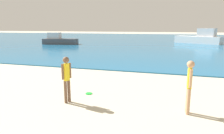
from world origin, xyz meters
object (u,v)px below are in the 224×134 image
Objects in this scene: frisbee at (89,94)px; boat_near at (59,40)px; person_distant at (189,84)px; boat_far at (200,38)px; person_standing at (67,77)px.

boat_near is (-12.47, 18.59, 0.61)m from frisbee.
boat_near is (-15.90, 19.38, -0.26)m from person_distant.
boat_far is (19.31, 7.06, 0.20)m from boat_near.
person_distant is 26.65m from boat_far.
boat_far is at bearing -11.57° from person_distant.
person_distant is (3.77, 0.22, 0.01)m from person_standing.
person_standing is 23.05m from boat_near.
boat_near is (-12.13, 19.59, -0.25)m from person_standing.
frisbee is at bearing -64.98° from boat_near.
boat_near is 20.56m from boat_far.
frisbee is (0.33, 1.00, -0.86)m from person_standing.
person_distant is at bearing -59.71° from person_standing.
boat_far reaches higher than person_standing.
frisbee is 26.56m from boat_far.
person_distant is at bearing -12.88° from frisbee.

